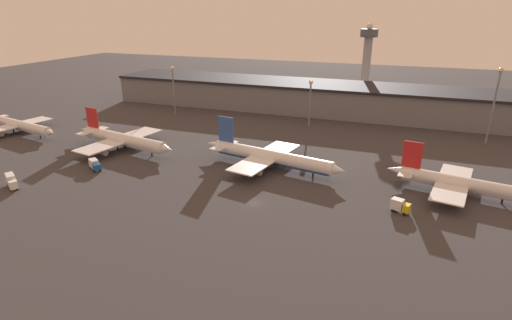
% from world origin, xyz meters
% --- Properties ---
extents(ground, '(600.00, 600.00, 0.00)m').
position_xyz_m(ground, '(0.00, 0.00, 0.00)').
color(ground, '#383538').
extents(terminal_building, '(224.02, 30.59, 13.99)m').
position_xyz_m(terminal_building, '(0.00, 105.40, 7.04)').
color(terminal_building, slate).
rests_on(terminal_building, ground).
extents(airplane_0, '(47.38, 29.01, 14.24)m').
position_xyz_m(airplane_0, '(-113.30, 26.05, 3.37)').
color(airplane_0, silver).
rests_on(airplane_0, ground).
extents(airplane_1, '(46.50, 34.93, 13.58)m').
position_xyz_m(airplane_1, '(-59.49, 23.70, 3.74)').
color(airplane_1, silver).
rests_on(airplane_1, ground).
extents(airplane_2, '(49.64, 33.20, 14.60)m').
position_xyz_m(airplane_2, '(-4.13, 25.26, 3.74)').
color(airplane_2, white).
rests_on(airplane_2, ground).
extents(airplane_3, '(38.10, 29.63, 13.10)m').
position_xyz_m(airplane_3, '(50.04, 24.52, 3.35)').
color(airplane_3, silver).
rests_on(airplane_3, ground).
extents(service_vehicle_0, '(6.13, 4.96, 3.23)m').
position_xyz_m(service_vehicle_0, '(-55.65, 4.40, 1.80)').
color(service_vehicle_0, '#195199').
rests_on(service_vehicle_0, ground).
extents(service_vehicle_1, '(7.19, 5.47, 3.68)m').
position_xyz_m(service_vehicle_1, '(-68.52, -14.62, 2.03)').
color(service_vehicle_1, white).
rests_on(service_vehicle_1, ground).
extents(service_vehicle_3, '(5.04, 3.61, 3.48)m').
position_xyz_m(service_vehicle_3, '(35.93, 8.00, 1.90)').
color(service_vehicle_3, gold).
rests_on(service_vehicle_3, ground).
extents(lamp_post_0, '(1.80, 1.80, 22.69)m').
position_xyz_m(lamp_post_0, '(-70.43, 77.48, 14.62)').
color(lamp_post_0, slate).
rests_on(lamp_post_0, ground).
extents(lamp_post_1, '(1.80, 1.80, 20.01)m').
position_xyz_m(lamp_post_1, '(-3.58, 77.48, 13.11)').
color(lamp_post_1, slate).
rests_on(lamp_post_1, ground).
extents(lamp_post_2, '(1.80, 1.80, 28.52)m').
position_xyz_m(lamp_post_2, '(65.02, 77.48, 17.83)').
color(lamp_post_2, slate).
rests_on(lamp_post_2, ground).
extents(control_tower, '(9.00, 9.00, 41.00)m').
position_xyz_m(control_tower, '(12.95, 135.65, 23.89)').
color(control_tower, '#99999E').
rests_on(control_tower, ground).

